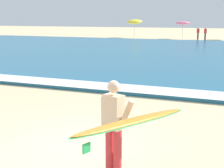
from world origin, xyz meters
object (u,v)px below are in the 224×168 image
beachgoer_near_row_left (205,33)px  surfer_with_board (124,123)px  beachgoer_near_row_mid (198,33)px  beach_umbrella_1 (183,23)px  beach_umbrella_0 (135,22)px

beachgoer_near_row_left → surfer_with_board: bearing=-87.0°
beachgoer_near_row_left → beachgoer_near_row_mid: bearing=172.8°
beach_umbrella_1 → beachgoer_near_row_mid: beach_umbrella_1 is taller
beach_umbrella_1 → surfer_with_board: bearing=-82.6°
beach_umbrella_0 → beachgoer_near_row_left: size_ratio=1.62×
beach_umbrella_1 → beachgoer_near_row_left: (3.05, -1.64, -1.19)m
beachgoer_near_row_left → beachgoer_near_row_mid: size_ratio=1.00×
beach_umbrella_0 → beach_umbrella_1: size_ratio=1.14×
beachgoer_near_row_mid → beach_umbrella_1: bearing=144.8°
surfer_with_board → beach_umbrella_0: 39.70m
beach_umbrella_0 → beachgoer_near_row_left: beach_umbrella_0 is taller
surfer_with_board → beach_umbrella_1: 38.16m
beachgoer_near_row_mid → surfer_with_board: bearing=-85.6°
surfer_with_board → beachgoer_near_row_mid: surfer_with_board is taller
beach_umbrella_1 → beach_umbrella_0: bearing=178.9°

